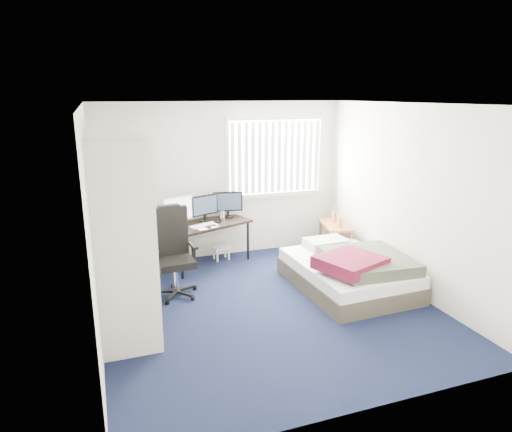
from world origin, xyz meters
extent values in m
plane|color=black|center=(0.00, 0.00, 0.00)|extent=(4.20, 4.20, 0.00)
plane|color=silver|center=(0.00, 2.10, 1.25)|extent=(4.00, 0.00, 4.00)
plane|color=silver|center=(0.00, -2.10, 1.25)|extent=(4.00, 0.00, 4.00)
plane|color=silver|center=(-2.00, 0.00, 1.25)|extent=(0.00, 4.20, 4.20)
plane|color=silver|center=(2.00, 0.00, 1.25)|extent=(0.00, 4.20, 4.20)
plane|color=white|center=(0.00, 0.00, 2.50)|extent=(4.20, 4.20, 0.00)
cube|color=white|center=(0.90, 2.08, 1.60)|extent=(1.60, 0.02, 1.20)
cube|color=beige|center=(0.90, 2.05, 2.23)|extent=(1.72, 0.06, 0.06)
cube|color=beige|center=(0.90, 2.05, 0.97)|extent=(1.72, 0.06, 0.06)
cube|color=white|center=(0.90, 2.02, 1.60)|extent=(1.60, 0.04, 1.16)
cube|color=beige|center=(-1.70, -0.60, 1.10)|extent=(0.60, 0.04, 2.20)
cube|color=beige|center=(-1.70, 1.20, 1.10)|extent=(0.60, 0.04, 2.20)
cube|color=beige|center=(-1.70, 0.30, 2.20)|extent=(0.60, 1.80, 0.04)
cube|color=beige|center=(-1.70, 0.30, 1.82)|extent=(0.56, 1.74, 0.03)
cylinder|color=silver|center=(-1.70, 0.30, 1.70)|extent=(0.03, 1.72, 0.03)
cube|color=#26262B|center=(-1.70, 0.20, 1.25)|extent=(0.38, 1.10, 0.90)
cube|color=beige|center=(-1.38, 0.75, 1.10)|extent=(0.03, 0.90, 2.20)
cube|color=white|center=(-1.70, -0.15, 1.96)|extent=(0.38, 0.30, 0.24)
cube|color=gray|center=(-1.70, 0.35, 1.95)|extent=(0.34, 0.28, 0.22)
cube|color=black|center=(-0.36, 1.73, 0.65)|extent=(1.50, 1.08, 0.04)
cylinder|color=black|center=(-0.85, 1.27, 0.32)|extent=(0.04, 0.04, 0.63)
cylinder|color=black|center=(-1.03, 1.75, 0.32)|extent=(0.04, 0.04, 0.63)
cylinder|color=black|center=(0.31, 1.71, 0.32)|extent=(0.04, 0.04, 0.63)
cylinder|color=black|center=(0.12, 2.19, 0.32)|extent=(0.04, 0.04, 0.63)
cube|color=white|center=(-0.81, 1.67, 0.95)|extent=(0.48, 0.21, 0.36)
cube|color=white|center=(-0.81, 1.67, 0.95)|extent=(0.42, 0.17, 0.31)
cube|color=black|center=(-0.36, 1.85, 0.93)|extent=(0.46, 0.20, 0.32)
cube|color=#1E2838|center=(-0.36, 1.85, 0.93)|extent=(0.40, 0.16, 0.27)
cube|color=black|center=(0.05, 1.97, 0.93)|extent=(0.46, 0.20, 0.32)
cube|color=#1E2838|center=(0.05, 1.97, 0.93)|extent=(0.40, 0.16, 0.27)
cube|color=white|center=(-0.46, 1.60, 0.68)|extent=(0.42, 0.28, 0.02)
cube|color=black|center=(-0.20, 1.69, 0.68)|extent=(0.09, 0.11, 0.02)
cylinder|color=silver|center=(-0.09, 1.79, 0.75)|extent=(0.08, 0.08, 0.16)
cube|color=white|center=(-0.36, 1.73, 0.67)|extent=(0.38, 0.37, 0.00)
cube|color=black|center=(-1.03, 0.73, 0.06)|extent=(0.60, 0.60, 0.11)
cylinder|color=silver|center=(-1.03, 0.73, 0.25)|extent=(0.06, 0.06, 0.37)
cube|color=black|center=(-1.03, 0.73, 0.47)|extent=(0.50, 0.50, 0.09)
cube|color=black|center=(-1.04, 0.95, 0.84)|extent=(0.47, 0.13, 0.65)
cube|color=black|center=(-1.04, 0.95, 1.12)|extent=(0.29, 0.13, 0.15)
cube|color=black|center=(-1.28, 0.71, 0.66)|extent=(0.08, 0.27, 0.04)
cube|color=black|center=(-0.78, 0.75, 0.66)|extent=(0.08, 0.27, 0.04)
cube|color=white|center=(-0.10, 1.85, 0.21)|extent=(0.30, 0.25, 0.03)
cylinder|color=white|center=(-0.19, 1.76, 0.10)|extent=(0.03, 0.03, 0.20)
cylinder|color=white|center=(-0.21, 1.91, 0.10)|extent=(0.03, 0.03, 0.20)
cylinder|color=white|center=(0.00, 1.79, 0.10)|extent=(0.03, 0.03, 0.20)
cylinder|color=white|center=(-0.02, 1.94, 0.10)|extent=(0.03, 0.03, 0.20)
cube|color=brown|center=(1.75, 1.45, 0.51)|extent=(0.54, 0.84, 0.04)
cube|color=brown|center=(1.53, 1.14, 0.25)|extent=(0.05, 0.05, 0.49)
cube|color=brown|center=(1.67, 1.83, 0.25)|extent=(0.05, 0.05, 0.49)
cube|color=brown|center=(1.83, 1.08, 0.25)|extent=(0.05, 0.05, 0.49)
cube|color=brown|center=(1.97, 1.76, 0.25)|extent=(0.05, 0.05, 0.49)
cube|color=brown|center=(1.71, 1.28, 0.62)|extent=(0.05, 0.14, 0.18)
cube|color=brown|center=(1.77, 1.57, 0.62)|extent=(0.05, 0.14, 0.18)
cube|color=#403A2E|center=(1.25, 0.19, 0.12)|extent=(1.39, 1.82, 0.23)
cube|color=white|center=(1.25, 0.19, 0.30)|extent=(1.35, 1.78, 0.16)
cube|color=beige|center=(1.23, 0.80, 0.45)|extent=(0.61, 0.42, 0.14)
cube|color=#33392B|center=(1.41, -0.05, 0.44)|extent=(1.08, 1.17, 0.18)
cube|color=#580F1F|center=(1.06, -0.16, 0.52)|extent=(0.94, 0.91, 0.16)
cube|color=#A18A50|center=(-1.65, -0.13, 0.16)|extent=(0.47, 0.39, 0.32)
camera|label=1|loc=(-1.91, -4.93, 2.61)|focal=32.00mm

